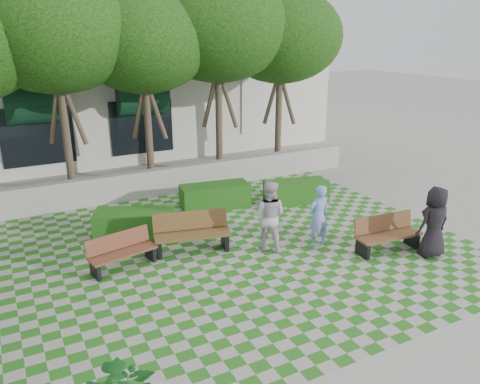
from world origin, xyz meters
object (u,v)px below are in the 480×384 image
bench_east (387,234)px  person_blue (319,216)px  bench_mid (192,233)px  person_white (269,216)px  bench_west (122,252)px  hedge_east (296,192)px  person_dark (434,222)px  hedge_midright (215,196)px  hedge_midleft (135,224)px

bench_east → person_blue: bearing=148.0°
bench_mid → person_white: (1.77, -0.83, 0.44)m
bench_west → hedge_east: bench_west is taller
bench_east → bench_west: bench_east is taller
bench_mid → person_dark: person_dark is taller
bench_east → person_dark: person_dark is taller
bench_west → person_white: bearing=-24.1°
person_dark → person_white: size_ratio=0.98×
bench_west → bench_east: bearing=-31.8°
bench_mid → person_blue: 3.28m
hedge_east → person_white: bearing=-135.3°
bench_mid → hedge_midright: bench_mid is taller
bench_east → bench_mid: bearing=157.5°
bench_mid → hedge_midleft: (-1.03, 1.53, -0.11)m
bench_east → hedge_midleft: (-5.43, 3.82, -0.07)m
hedge_midright → hedge_midleft: hedge_midright is taller
bench_west → person_white: (3.57, -0.76, 0.52)m
bench_west → hedge_east: 6.46m
hedge_midleft → hedge_midright: bearing=19.7°
bench_mid → bench_west: bench_mid is taller
hedge_midright → person_white: bearing=-91.2°
hedge_midright → hedge_midleft: bearing=-160.3°
hedge_east → hedge_midleft: (-5.43, -0.24, 0.02)m
bench_mid → hedge_east: (4.39, 1.77, -0.13)m
person_blue → person_white: bearing=-19.2°
hedge_midright → hedge_midleft: 3.05m
bench_west → person_dark: bearing=-35.2°
bench_mid → person_dark: size_ratio=1.11×
hedge_midleft → person_blue: (4.05, -2.78, 0.46)m
bench_mid → hedge_east: bearing=35.0°
bench_west → person_dark: person_dark is taller
bench_east → bench_west: size_ratio=1.07×
person_blue → person_white: person_white is taller
hedge_midright → person_dark: size_ratio=1.19×
person_dark → hedge_midright: bearing=-56.6°
hedge_east → hedge_midleft: size_ratio=0.95×
bench_west → person_dark: size_ratio=0.92×
bench_west → hedge_midleft: 1.78m
hedge_east → hedge_midright: (-2.56, 0.79, 0.02)m
hedge_east → person_dark: (0.77, -4.81, 0.55)m
person_dark → person_blue: bearing=-37.2°
bench_east → hedge_east: size_ratio=0.88×
hedge_east → hedge_midright: size_ratio=0.94×
bench_east → person_white: bearing=155.9°
bench_west → person_blue: 4.98m
person_blue → person_dark: 2.80m
hedge_east → bench_east: bearing=-89.9°
hedge_midleft → bench_east: bearing=-35.1°
hedge_midright → bench_east: bearing=-62.1°
hedge_midright → person_dark: (3.33, -5.60, 0.53)m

